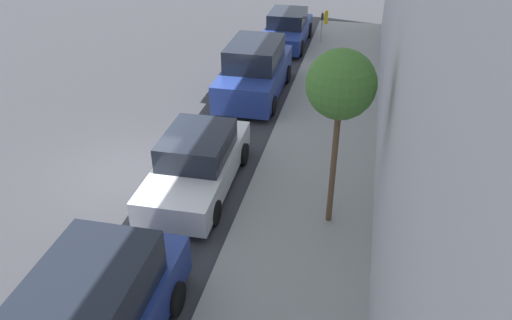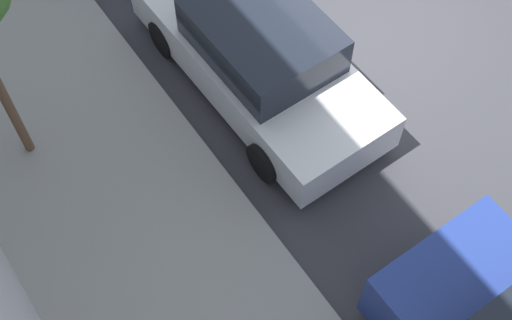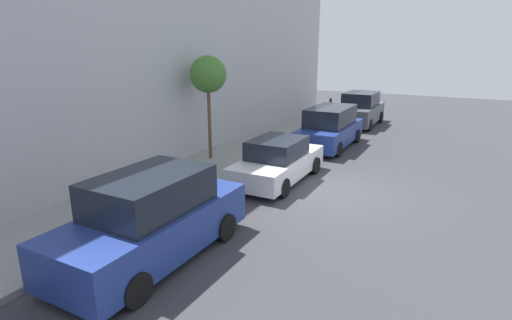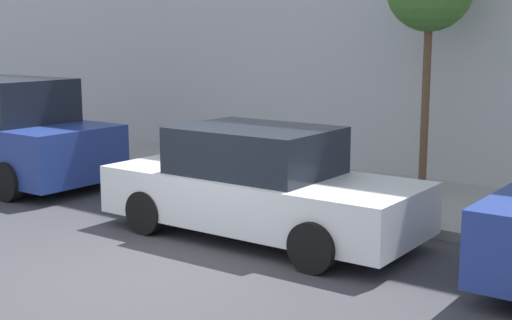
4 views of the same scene
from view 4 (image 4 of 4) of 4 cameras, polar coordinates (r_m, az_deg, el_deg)
ground_plane at (r=8.58m, az=-9.27°, el=-9.10°), size 60.00×60.00×0.00m
sidewalk at (r=12.49m, az=7.79°, el=-2.64°), size 3.18×32.00×0.15m
parked_sedan_third at (r=9.86m, az=0.30°, el=-2.07°), size 1.92×4.54×1.54m
parked_suv_fourth at (r=14.38m, az=-19.62°, el=2.01°), size 2.08×4.82×1.98m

